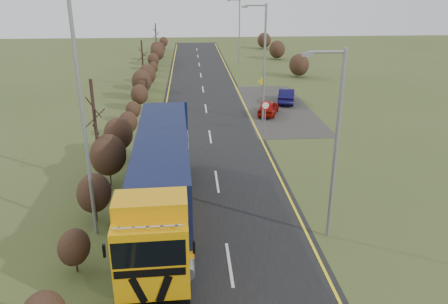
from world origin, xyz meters
TOP-DOWN VIEW (x-y plane):
  - ground at (0.00, 0.00)m, footprint 160.00×160.00m
  - road at (0.00, 10.00)m, footprint 8.00×120.00m
  - layby at (6.50, 20.00)m, footprint 6.00×18.00m
  - lane_markings at (0.00, 9.69)m, footprint 7.52×116.00m
  - hedgerow at (-6.00, 7.89)m, footprint 2.24×102.04m
  - lorry at (-2.80, -0.21)m, footprint 2.86×14.72m
  - car_red_hatchback at (5.35, 17.62)m, footprint 2.60×3.92m
  - car_blue_sedan at (7.80, 21.58)m, footprint 2.43×4.41m
  - streetlight_near at (4.50, -2.19)m, footprint 1.77×0.18m
  - streetlight_mid at (4.48, 16.00)m, footprint 1.98×0.19m
  - streetlight_far at (5.69, 44.66)m, footprint 1.89×0.18m
  - left_pole at (-5.83, -1.12)m, footprint 0.16×0.16m
  - speed_sign at (4.23, 12.74)m, footprint 0.68×0.10m
  - warning_board at (5.80, 24.07)m, footprint 0.76×0.11m

SIDE VIEW (x-z plane):
  - ground at x=0.00m, z-range 0.00..0.00m
  - road at x=0.00m, z-range 0.00..0.02m
  - layby at x=6.50m, z-range 0.00..0.02m
  - lane_markings at x=0.00m, z-range 0.03..0.03m
  - car_red_hatchback at x=5.35m, z-range 0.00..1.24m
  - car_blue_sedan at x=7.80m, z-range 0.00..1.38m
  - warning_board at x=5.80m, z-range 0.22..2.21m
  - hedgerow at x=-6.00m, z-range -1.41..4.64m
  - speed_sign at x=4.23m, z-range 0.51..2.99m
  - lorry at x=-2.80m, z-range 0.28..4.36m
  - streetlight_near at x=4.50m, z-range 0.40..8.71m
  - streetlight_far at x=5.69m, z-range 0.45..9.32m
  - streetlight_mid at x=4.48m, z-range 0.48..9.78m
  - left_pole at x=-5.83m, z-range 0.00..10.94m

